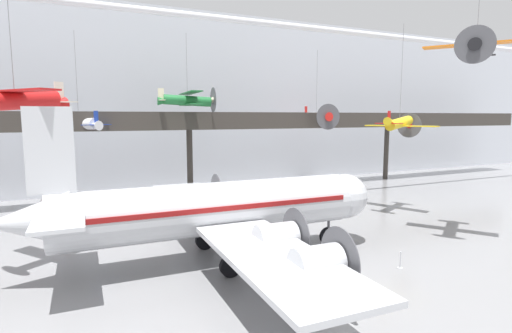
% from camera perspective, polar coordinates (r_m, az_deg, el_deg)
% --- Properties ---
extents(ground_plane, '(260.00, 260.00, 0.00)m').
position_cam_1_polar(ground_plane, '(22.78, 11.94, -17.28)').
color(ground_plane, gray).
extents(hangar_back_wall, '(140.00, 3.00, 22.90)m').
position_cam_1_polar(hangar_back_wall, '(54.23, -11.49, 9.24)').
color(hangar_back_wall, silver).
rests_on(hangar_back_wall, ground).
extents(mezzanine_walkway, '(110.00, 3.20, 9.86)m').
position_cam_1_polar(mezzanine_walkway, '(46.79, -9.21, 5.66)').
color(mezzanine_walkway, '#38332D').
rests_on(mezzanine_walkway, ground).
extents(ceiling_truss_beam, '(120.00, 0.60, 0.60)m').
position_cam_1_polar(ceiling_truss_beam, '(39.38, -5.83, 20.38)').
color(ceiling_truss_beam, silver).
extents(airliner_silver_main, '(24.36, 27.65, 9.90)m').
position_cam_1_polar(airliner_silver_main, '(25.62, -6.49, -6.14)').
color(airliner_silver_main, silver).
rests_on(airliner_silver_main, ground).
extents(suspended_plane_white_twin, '(7.81, 7.05, 10.70)m').
position_cam_1_polar(suspended_plane_white_twin, '(45.06, -23.97, 5.49)').
color(suspended_plane_white_twin, silver).
extents(suspended_plane_yellow_lowwing, '(5.87, 6.72, 10.65)m').
position_cam_1_polar(suspended_plane_yellow_lowwing, '(40.66, 19.82, 5.83)').
color(suspended_plane_yellow_lowwing, yellow).
extents(suspended_plane_green_biplane, '(6.22, 7.64, 8.21)m').
position_cam_1_polar(suspended_plane_green_biplane, '(43.66, -9.72, 9.32)').
color(suspended_plane_green_biplane, '#1E6B33').
extents(suspended_plane_red_highwing, '(6.50, 7.02, 8.89)m').
position_cam_1_polar(suspended_plane_red_highwing, '(27.10, -31.21, 8.19)').
color(suspended_plane_red_highwing, red).
extents(suspended_plane_silver_racer, '(9.16, 7.49, 10.23)m').
position_cam_1_polar(suspended_plane_silver_racer, '(54.13, 8.59, 6.99)').
color(suspended_plane_silver_racer, silver).
extents(suspended_plane_orange_highwing, '(5.82, 6.31, 5.29)m').
position_cam_1_polar(suspended_plane_orange_highwing, '(33.22, 28.92, 14.31)').
color(suspended_plane_orange_highwing, orange).
extents(stanchion_barrier, '(0.36, 0.36, 1.08)m').
position_cam_1_polar(stanchion_barrier, '(26.98, 19.90, -12.86)').
color(stanchion_barrier, '#B2B5BA').
rests_on(stanchion_barrier, ground).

